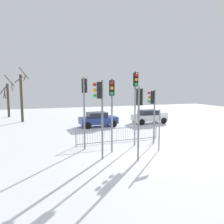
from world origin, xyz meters
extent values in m
plane|color=white|center=(0.00, 0.00, 0.00)|extent=(60.00, 60.00, 0.00)
cylinder|color=slate|center=(-2.73, 1.54, 2.33)|extent=(0.11, 0.11, 4.66)
cube|color=black|center=(-2.65, 1.68, 4.11)|extent=(0.38, 0.34, 0.90)
sphere|color=red|center=(-2.54, 1.91, 4.41)|extent=(0.20, 0.20, 0.20)
sphere|color=orange|center=(-2.54, 1.91, 4.11)|extent=(0.20, 0.20, 0.20)
sphere|color=green|center=(-2.54, 1.91, 3.81)|extent=(0.20, 0.20, 0.20)
cylinder|color=slate|center=(2.26, 1.39, 1.93)|extent=(0.11, 0.11, 3.86)
cube|color=black|center=(2.13, 1.49, 3.31)|extent=(0.37, 0.39, 0.90)
sphere|color=red|center=(1.92, 1.63, 3.61)|extent=(0.20, 0.20, 0.20)
sphere|color=orange|center=(1.92, 1.63, 3.31)|extent=(0.20, 0.20, 0.20)
sphere|color=green|center=(1.92, 1.63, 3.01)|extent=(0.20, 0.20, 0.20)
cylinder|color=slate|center=(-1.24, 0.42, 2.26)|extent=(0.11, 0.11, 4.53)
cube|color=black|center=(-1.30, 0.26, 3.98)|extent=(0.37, 0.31, 0.90)
sphere|color=red|center=(-1.38, 0.03, 4.28)|extent=(0.20, 0.20, 0.20)
sphere|color=orange|center=(-1.38, 0.03, 3.98)|extent=(0.20, 0.20, 0.20)
sphere|color=green|center=(-1.38, 0.03, 3.68)|extent=(0.20, 0.20, 0.20)
cylinder|color=slate|center=(-2.15, -0.61, 2.21)|extent=(0.11, 0.11, 4.41)
cube|color=black|center=(-2.32, -0.60, 3.86)|extent=(0.24, 0.34, 0.90)
sphere|color=red|center=(-2.57, -0.58, 4.16)|extent=(0.20, 0.20, 0.20)
sphere|color=orange|center=(-2.57, -0.58, 3.86)|extent=(0.20, 0.20, 0.20)
sphere|color=green|center=(-2.57, -0.58, 3.56)|extent=(0.20, 0.20, 0.20)
cylinder|color=slate|center=(0.76, 1.40, 2.54)|extent=(0.11, 0.11, 5.07)
cube|color=black|center=(0.71, 1.24, 4.52)|extent=(0.37, 0.30, 0.90)
sphere|color=red|center=(0.63, 1.00, 4.82)|extent=(0.20, 0.20, 0.20)
sphere|color=orange|center=(0.63, 1.00, 4.52)|extent=(0.20, 0.20, 0.20)
sphere|color=green|center=(0.63, 1.00, 4.22)|extent=(0.20, 0.20, 0.20)
cylinder|color=slate|center=(-0.37, -1.49, 2.03)|extent=(0.11, 0.11, 4.05)
cube|color=black|center=(-0.26, -1.36, 3.50)|extent=(0.39, 0.37, 0.90)
sphere|color=red|center=(-0.10, -1.17, 3.80)|extent=(0.20, 0.20, 0.20)
sphere|color=orange|center=(-0.10, -1.17, 3.50)|extent=(0.20, 0.20, 0.20)
sphere|color=green|center=(-0.10, -1.17, 3.20)|extent=(0.20, 0.20, 0.20)
cylinder|color=slate|center=(1.72, -0.20, 1.32)|extent=(0.09, 0.09, 2.64)
cube|color=white|center=(2.11, -0.11, 2.29)|extent=(0.69, 0.19, 0.22)
cube|color=slate|center=(0.00, 2.51, 1.05)|extent=(6.30, 0.20, 0.04)
cube|color=slate|center=(0.00, 2.51, 0.12)|extent=(6.30, 0.20, 0.04)
cylinder|color=slate|center=(-3.06, 2.43, 0.53)|extent=(0.02, 0.02, 1.05)
cylinder|color=slate|center=(-2.88, 2.44, 0.53)|extent=(0.02, 0.02, 1.05)
cylinder|color=slate|center=(-2.70, 2.44, 0.53)|extent=(0.02, 0.02, 1.05)
cylinder|color=slate|center=(-2.52, 2.45, 0.53)|extent=(0.02, 0.02, 1.05)
cylinder|color=slate|center=(-2.34, 2.45, 0.53)|extent=(0.02, 0.02, 1.05)
cylinder|color=slate|center=(-2.16, 2.46, 0.53)|extent=(0.02, 0.02, 1.05)
cylinder|color=slate|center=(-1.98, 2.46, 0.53)|extent=(0.02, 0.02, 1.05)
cylinder|color=slate|center=(-1.80, 2.47, 0.53)|extent=(0.02, 0.02, 1.05)
cylinder|color=slate|center=(-1.62, 2.47, 0.53)|extent=(0.02, 0.02, 1.05)
cylinder|color=slate|center=(-1.44, 2.47, 0.53)|extent=(0.02, 0.02, 1.05)
cylinder|color=slate|center=(-1.26, 2.48, 0.53)|extent=(0.02, 0.02, 1.05)
cylinder|color=slate|center=(-1.08, 2.48, 0.53)|extent=(0.02, 0.02, 1.05)
cylinder|color=slate|center=(-0.90, 2.49, 0.53)|extent=(0.02, 0.02, 1.05)
cylinder|color=slate|center=(-0.72, 2.49, 0.53)|extent=(0.02, 0.02, 1.05)
cylinder|color=slate|center=(-0.54, 2.50, 0.53)|extent=(0.02, 0.02, 1.05)
cylinder|color=slate|center=(-0.36, 2.50, 0.53)|extent=(0.02, 0.02, 1.05)
cylinder|color=slate|center=(-0.18, 2.51, 0.53)|extent=(0.02, 0.02, 1.05)
cylinder|color=slate|center=(0.00, 2.51, 0.53)|extent=(0.02, 0.02, 1.05)
cylinder|color=slate|center=(0.18, 2.52, 0.53)|extent=(0.02, 0.02, 1.05)
cylinder|color=slate|center=(0.36, 2.52, 0.53)|extent=(0.02, 0.02, 1.05)
cylinder|color=slate|center=(0.54, 2.53, 0.53)|extent=(0.02, 0.02, 1.05)
cylinder|color=slate|center=(0.72, 2.53, 0.53)|extent=(0.02, 0.02, 1.05)
cylinder|color=slate|center=(0.90, 2.54, 0.53)|extent=(0.02, 0.02, 1.05)
cylinder|color=slate|center=(1.08, 2.54, 0.53)|extent=(0.02, 0.02, 1.05)
cylinder|color=slate|center=(1.26, 2.54, 0.53)|extent=(0.02, 0.02, 1.05)
cylinder|color=slate|center=(1.44, 2.55, 0.53)|extent=(0.02, 0.02, 1.05)
cylinder|color=slate|center=(1.62, 2.55, 0.53)|extent=(0.02, 0.02, 1.05)
cylinder|color=slate|center=(1.80, 2.56, 0.53)|extent=(0.02, 0.02, 1.05)
cylinder|color=slate|center=(1.98, 2.56, 0.53)|extent=(0.02, 0.02, 1.05)
cylinder|color=slate|center=(2.16, 2.57, 0.53)|extent=(0.02, 0.02, 1.05)
cylinder|color=slate|center=(2.34, 2.57, 0.53)|extent=(0.02, 0.02, 1.05)
cylinder|color=slate|center=(2.52, 2.58, 0.53)|extent=(0.02, 0.02, 1.05)
cylinder|color=slate|center=(2.70, 2.58, 0.53)|extent=(0.02, 0.02, 1.05)
cylinder|color=slate|center=(2.88, 2.59, 0.53)|extent=(0.02, 0.02, 1.05)
cylinder|color=slate|center=(3.06, 2.59, 0.53)|extent=(0.02, 0.02, 1.05)
cylinder|color=slate|center=(-3.15, 2.43, 0.53)|extent=(0.06, 0.06, 1.05)
cylinder|color=slate|center=(3.15, 2.59, 0.53)|extent=(0.06, 0.06, 1.05)
cube|color=navy|center=(0.22, 9.03, 0.65)|extent=(3.89, 1.91, 0.65)
cube|color=#1E232D|center=(0.07, 9.02, 1.20)|extent=(1.98, 1.61, 0.55)
cylinder|color=black|center=(1.52, 9.96, 0.32)|extent=(0.65, 0.26, 0.64)
cylinder|color=black|center=(1.62, 8.26, 0.32)|extent=(0.65, 0.26, 0.64)
cylinder|color=black|center=(-1.17, 9.80, 0.32)|extent=(0.65, 0.26, 0.64)
cylinder|color=black|center=(-1.07, 8.11, 0.32)|extent=(0.65, 0.26, 0.64)
cube|color=silver|center=(6.14, 9.18, 0.65)|extent=(3.81, 1.72, 0.65)
cube|color=#1E232D|center=(5.99, 9.18, 1.20)|extent=(1.91, 1.51, 0.55)
cylinder|color=black|center=(7.48, 10.04, 0.32)|extent=(0.64, 0.22, 0.64)
cylinder|color=black|center=(7.49, 8.34, 0.32)|extent=(0.64, 0.22, 0.64)
cylinder|color=black|center=(4.78, 10.02, 0.32)|extent=(0.64, 0.22, 0.64)
cylinder|color=black|center=(4.79, 8.32, 0.32)|extent=(0.64, 0.22, 0.64)
cylinder|color=#473828|center=(-9.34, 19.59, 2.23)|extent=(0.31, 0.31, 4.46)
cylinder|color=#473828|center=(-9.64, 19.48, 2.91)|extent=(0.35, 0.73, 0.85)
cylinder|color=#473828|center=(-9.74, 19.66, 3.19)|extent=(0.26, 0.92, 1.38)
cylinder|color=#473828|center=(-8.98, 19.07, 4.80)|extent=(1.16, 0.85, 1.49)
cylinder|color=#473828|center=(-8.78, 19.64, 4.06)|extent=(0.21, 1.20, 1.15)
cylinder|color=#473828|center=(-9.93, 19.97, 3.61)|extent=(0.88, 1.29, 1.24)
cylinder|color=#473828|center=(-7.33, 14.74, 2.71)|extent=(0.29, 0.29, 5.43)
cylinder|color=#473828|center=(-7.55, 15.17, 4.86)|extent=(0.97, 0.55, 0.76)
cylinder|color=#473828|center=(-6.91, 14.86, 5.01)|extent=(0.35, 0.93, 0.57)
cylinder|color=#473828|center=(-6.92, 14.33, 5.53)|extent=(0.95, 0.96, 1.25)
camera|label=1|loc=(-5.42, -11.86, 4.06)|focal=34.36mm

